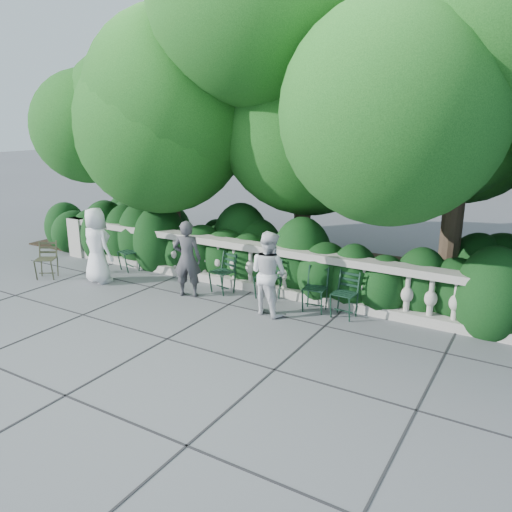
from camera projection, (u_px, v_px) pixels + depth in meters
The scene contains 13 objects.
ground at pixel (227, 324), 8.71m from camera, with size 90.00×90.00×0.00m, color #53555B.
balustrade at pixel (276, 271), 10.06m from camera, with size 12.00×0.44×1.00m.
shrub_hedge at pixel (302, 278), 11.19m from camera, with size 15.00×2.60×1.70m, color black, non-canonical shape.
tree_canopy at pixel (342, 93), 9.94m from camera, with size 15.04×6.52×6.78m.
chair_a at pixel (125, 271), 11.70m from camera, with size 0.44×0.48×0.84m, color black, non-canonical shape.
chair_c at pixel (263, 301), 9.83m from camera, with size 0.44×0.48×0.84m, color black, non-canonical shape.
chair_d at pixel (218, 294), 10.19m from camera, with size 0.44×0.48×0.84m, color black, non-canonical shape.
chair_e at pixel (312, 313), 9.18m from camera, with size 0.44×0.48×0.84m, color black, non-canonical shape.
chair_f at pixel (340, 320), 8.91m from camera, with size 0.44×0.48×0.84m, color black, non-canonical shape.
chair_weathered at pixel (46, 280), 11.06m from camera, with size 0.44×0.48×0.84m, color black, non-canonical shape.
person_businessman at pixel (97, 246), 10.73m from camera, with size 0.80×0.52×1.65m, color white.
person_woman_grey at pixel (187, 259), 9.91m from camera, with size 0.56×0.37×1.55m, color #3C3B40.
person_casual_man at pixel (269, 273), 9.00m from camera, with size 0.75×0.59×1.55m, color silver.
Camera 1 is at (4.58, -6.66, 3.49)m, focal length 35.00 mm.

